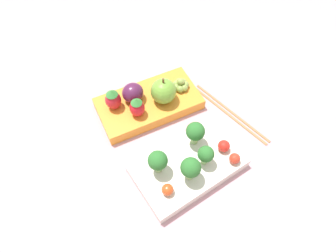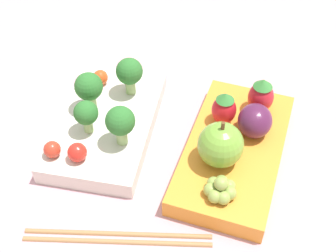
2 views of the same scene
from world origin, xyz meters
name	(u,v)px [view 1 (image 1 of 2)]	position (x,y,z in m)	size (l,w,h in m)	color
ground_plane	(164,137)	(0.00, 0.00, 0.00)	(4.00, 4.00, 0.00)	#C6939E
bento_box_savoury	(190,165)	(0.00, 0.09, 0.01)	(0.21, 0.13, 0.02)	silver
bento_box_fruit	(149,104)	(-0.01, -0.08, 0.01)	(0.23, 0.14, 0.03)	orange
broccoli_floret_0	(191,168)	(0.01, 0.11, 0.06)	(0.04, 0.04, 0.06)	#93B770
broccoli_floret_1	(158,161)	(0.06, 0.07, 0.06)	(0.04, 0.04, 0.06)	#93B770
broccoli_floret_2	(206,154)	(-0.03, 0.10, 0.05)	(0.03, 0.03, 0.05)	#93B770
broccoli_floret_3	(195,132)	(-0.04, 0.05, 0.06)	(0.04, 0.04, 0.06)	#93B770
cherry_tomato_0	(235,158)	(-0.08, 0.13, 0.03)	(0.02, 0.02, 0.02)	red
cherry_tomato_1	(224,146)	(-0.07, 0.10, 0.04)	(0.02, 0.02, 0.02)	red
cherry_tomato_2	(167,190)	(0.06, 0.11, 0.04)	(0.02, 0.02, 0.02)	#DB4C1E
apple	(163,91)	(-0.04, -0.07, 0.05)	(0.05, 0.05, 0.06)	#70A838
strawberry_0	(113,99)	(0.06, -0.11, 0.05)	(0.03, 0.03, 0.05)	red
strawberry_1	(137,107)	(0.02, -0.06, 0.05)	(0.03, 0.03, 0.05)	red
plum	(133,93)	(0.01, -0.10, 0.05)	(0.05, 0.04, 0.04)	#511E42
grape_cluster	(181,85)	(-0.09, -0.08, 0.04)	(0.04, 0.04, 0.03)	#8EA84C
chopsticks_pair	(230,113)	(-0.16, 0.03, 0.00)	(0.05, 0.21, 0.01)	#A37547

